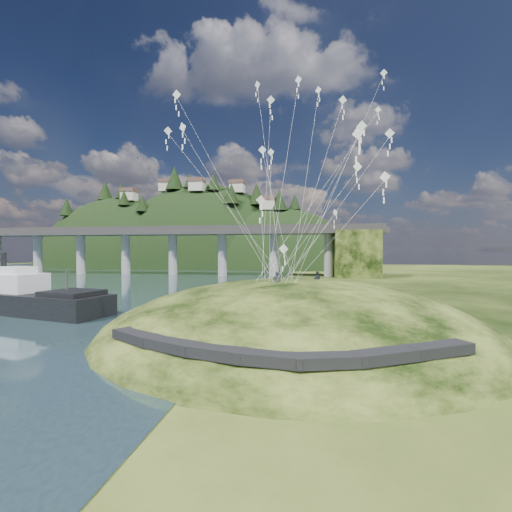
# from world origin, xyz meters

# --- Properties ---
(ground) EXTENTS (320.00, 320.00, 0.00)m
(ground) POSITION_xyz_m (0.00, 0.00, 0.00)
(ground) COLOR black
(ground) RESTS_ON ground
(grass_hill) EXTENTS (36.00, 32.00, 13.00)m
(grass_hill) POSITION_xyz_m (8.00, 2.00, -1.50)
(grass_hill) COLOR black
(grass_hill) RESTS_ON ground
(footpath) EXTENTS (22.29, 5.84, 0.83)m
(footpath) POSITION_xyz_m (7.46, -9.74, 2.08)
(footpath) COLOR black
(footpath) RESTS_ON ground
(bridge) EXTENTS (160.00, 11.00, 15.00)m
(bridge) POSITION_xyz_m (-26.46, 70.07, 9.70)
(bridge) COLOR #2D2B2B
(bridge) RESTS_ON ground
(far_ridge) EXTENTS (153.00, 70.00, 94.50)m
(far_ridge) POSITION_xyz_m (-43.58, 122.17, -7.44)
(far_ridge) COLOR black
(far_ridge) RESTS_ON ground
(work_barge) EXTENTS (21.52, 9.96, 7.28)m
(work_barge) POSITION_xyz_m (-23.91, 7.66, 1.82)
(work_barge) COLOR black
(work_barge) RESTS_ON ground
(wooden_dock) EXTENTS (14.99, 5.46, 1.06)m
(wooden_dock) POSITION_xyz_m (-2.13, 6.07, 0.47)
(wooden_dock) COLOR #311914
(wooden_dock) RESTS_ON ground
(kite_flyers) EXTENTS (4.08, 3.96, 1.78)m
(kite_flyers) POSITION_xyz_m (8.58, 1.78, 5.74)
(kite_flyers) COLOR #242530
(kite_flyers) RESTS_ON ground
(kite_swarm) EXTENTS (19.93, 16.34, 21.02)m
(kite_swarm) POSITION_xyz_m (8.66, 4.06, 18.20)
(kite_swarm) COLOR white
(kite_swarm) RESTS_ON ground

